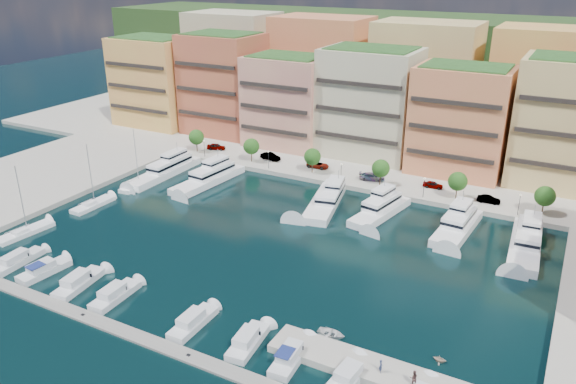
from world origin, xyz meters
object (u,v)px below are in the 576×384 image
tree_2 (312,157)px  sailboat_0 (25,233)px  lamppost_3 (424,184)px  cruiser_0 (17,261)px  tender_3 (440,359)px  person_0 (381,366)px  tree_3 (381,168)px  car_3 (372,177)px  tree_4 (458,181)px  cruiser_5 (193,323)px  cruiser_2 (79,283)px  car_4 (433,185)px  tree_0 (196,137)px  yacht_4 (381,209)px  yacht_3 (326,200)px  cruiser_7 (291,357)px  lamppost_0 (204,145)px  tree_1 (251,146)px  cruiser_1 (44,270)px  car_0 (216,147)px  sailboat_1 (93,205)px  lamppost_2 (341,170)px  car_5 (489,199)px  tender_0 (331,333)px  car_2 (318,165)px  yacht_0 (167,169)px  yacht_1 (210,178)px  person_1 (414,378)px  car_1 (270,156)px  yacht_6 (526,241)px  lamppost_4 (520,201)px  lamppost_1 (268,157)px  sailboat_2 (137,185)px

tree_2 → sailboat_0: (-32.45, -50.29, -4.44)m
lamppost_3 → cruiser_0: 75.20m
tender_3 → person_0: size_ratio=0.97×
tree_3 → car_3: bearing=143.6°
tree_4 → cruiser_5: size_ratio=0.68×
cruiser_2 → car_4: size_ratio=2.24×
lamppost_3 → cruiser_5: bearing=-105.4°
tree_0 → yacht_4: 54.19m
yacht_3 → tender_3: bearing=-49.0°
cruiser_7 → car_3: bearing=101.2°
lamppost_0 → tree_1: bearing=10.9°
cruiser_1 → car_0: size_ratio=1.81×
sailboat_1 → car_3: size_ratio=2.42×
cruiser_2 → sailboat_1: sailboat_1 is taller
lamppost_2 → cruiser_7: lamppost_2 is taller
car_5 → person_0: 57.11m
lamppost_0 → tender_0: lamppost_0 is taller
cruiser_5 → car_2: size_ratio=1.60×
yacht_0 → yacht_1: (11.63, 0.62, -0.12)m
tree_2 → yacht_0: tree_2 is taller
lamppost_3 → person_1: size_ratio=2.23×
car_3 → car_4: bearing=-95.2°
tree_3 → car_1: (-28.66, 3.17, -2.90)m
tree_2 → person_1: tree_2 is taller
yacht_6 → person_0: yacht_6 is taller
lamppost_4 → person_0: 54.37m
tender_0 → person_1: size_ratio=1.96×
lamppost_3 → sailboat_1: sailboat_1 is taller
lamppost_3 → tender_3: size_ratio=2.52×
yacht_0 → yacht_3: 39.42m
tender_0 → car_2: bearing=25.0°
car_2 → car_5: (38.36, -2.41, 0.00)m
tree_1 → yacht_1: tree_1 is taller
tender_3 → car_3: bearing=29.9°
tree_4 → cruiser_5: (-21.42, -58.09, -4.20)m
yacht_1 → yacht_0: bearing=-177.0°
sailboat_1 → person_1: bearing=-16.2°
lamppost_1 → tree_4: bearing=3.1°
yacht_3 → person_0: (26.53, -42.95, 0.65)m
tree_3 → lamppost_2: bearing=-164.0°
car_4 → sailboat_0: bearing=128.6°
lamppost_0 → cruiser_7: lamppost_0 is taller
car_4 → yacht_1: bearing=107.5°
cruiser_0 → cruiser_2: size_ratio=1.00×
car_5 → person_0: size_ratio=2.57×
car_2 → cruiser_2: bearing=168.5°
yacht_3 → sailboat_2: size_ratio=1.47×
yacht_0 → tender_0: yacht_0 is taller
tender_3 → tree_3: bearing=28.5°
tree_2 → car_3: bearing=7.8°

